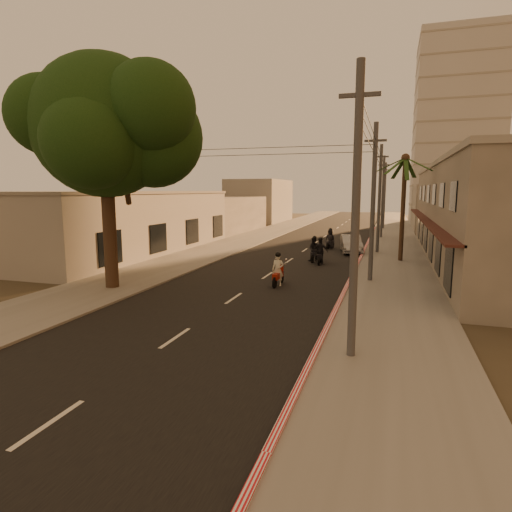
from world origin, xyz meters
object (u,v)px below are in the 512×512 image
object	(u,v)px
scooter_far_a	(330,239)
scooter_mid_a	(314,250)
palm_tree	(405,164)
scooter_mid_b	(320,252)
broadleaf_tree	(112,127)
scooter_red	(278,271)
parked_car	(351,244)

from	to	relation	value
scooter_far_a	scooter_mid_a	bearing A→B (deg)	-79.81
palm_tree	scooter_mid_a	xyz separation A→B (m)	(-6.15, -1.78, -6.28)
scooter_mid_b	broadleaf_tree	bearing A→B (deg)	-132.74
broadleaf_tree	scooter_far_a	world-z (taller)	broadleaf_tree
scooter_mid_b	scooter_far_a	distance (m)	8.56
broadleaf_tree	scooter_red	distance (m)	11.51
scooter_mid_a	scooter_far_a	bearing A→B (deg)	91.17
scooter_mid_a	parked_car	world-z (taller)	scooter_mid_a
scooter_mid_a	parked_car	distance (m)	5.94
scooter_mid_a	scooter_mid_b	world-z (taller)	scooter_mid_b
broadleaf_tree	scooter_red	size ratio (longest dim) A/B	6.15
parked_car	scooter_mid_b	bearing A→B (deg)	-114.82
scooter_mid_a	palm_tree	bearing A→B (deg)	18.43
scooter_mid_a	scooter_red	bearing A→B (deg)	-90.98
broadleaf_tree	parked_car	distance (m)	21.97
scooter_red	scooter_far_a	distance (m)	16.33
parked_car	scooter_far_a	bearing A→B (deg)	124.57
scooter_red	palm_tree	bearing A→B (deg)	59.71
scooter_mid_b	parked_car	bearing A→B (deg)	72.91
broadleaf_tree	palm_tree	world-z (taller)	broadleaf_tree
scooter_red	scooter_mid_b	distance (m)	7.84
scooter_red	scooter_far_a	world-z (taller)	scooter_red
broadleaf_tree	scooter_mid_a	distance (m)	16.59
broadleaf_tree	scooter_mid_b	distance (m)	16.18
broadleaf_tree	scooter_far_a	distance (m)	22.72
palm_tree	scooter_far_a	distance (m)	10.42
palm_tree	scooter_mid_b	world-z (taller)	palm_tree
scooter_red	scooter_mid_a	world-z (taller)	scooter_mid_a
palm_tree	scooter_mid_a	world-z (taller)	palm_tree
broadleaf_tree	scooter_far_a	xyz separation A→B (m)	(8.61, 19.60, -7.62)
palm_tree	scooter_mid_a	distance (m)	8.96
broadleaf_tree	scooter_mid_a	world-z (taller)	broadleaf_tree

